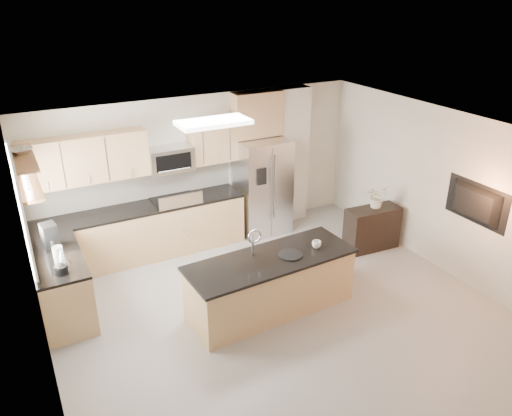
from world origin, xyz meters
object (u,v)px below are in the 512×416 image
coffee_maker (50,237)px  microwave (170,159)px  cup (317,244)px  flower_vase (377,191)px  refrigerator (262,186)px  kettle (62,256)px  credenza (372,228)px  blender (60,262)px  island (271,284)px  range (177,224)px  television (472,204)px  bowl (20,150)px  platter (290,255)px

coffee_maker → microwave: bearing=23.5°
cup → flower_vase: (1.82, 0.85, 0.17)m
microwave → refrigerator: (1.66, -0.17, -0.74)m
kettle → credenza: bearing=-3.0°
blender → island: bearing=-16.6°
refrigerator → flower_vase: (1.44, -1.49, 0.17)m
cup → blender: (-3.36, 0.83, 0.20)m
microwave → refrigerator: size_ratio=0.43×
cup → kettle: 3.48m
range → television: bearing=-41.6°
coffee_maker → television: size_ratio=0.34×
range → television: (3.51, -3.12, 0.88)m
island → range: bearing=100.5°
kettle → television: television is taller
blender → flower_vase: size_ratio=0.65×
cup → range: bearing=118.2°
microwave → credenza: 3.69m
range → coffee_maker: coffee_maker is taller
microwave → bowl: bowl is taller
coffee_maker → television: 6.08m
microwave → television: microwave is taller
television → island: bearing=75.3°
cup → kettle: size_ratio=0.55×
cup → platter: (-0.45, -0.02, -0.04)m
range → microwave: (0.00, 0.12, 1.16)m
cup → refrigerator: bearing=80.8°
range → refrigerator: bearing=-1.6°
credenza → television: bearing=-69.0°
island → television: television is taller
credenza → kettle: size_ratio=3.87×
microwave → platter: 2.78m
range → flower_vase: bearing=-26.4°
television → platter: bearing=75.1°
island → blender: (-2.63, 0.78, 0.67)m
refrigerator → credenza: (1.37, -1.53, -0.51)m
bowl → flower_vase: bearing=-7.8°
range → cup: range is taller
range → island: island is taller
platter → flower_vase: flower_vase is taller
platter → bowl: (-3.08, 1.59, 1.54)m
bowl → credenza: bearing=-8.2°
cup → coffee_maker: 3.74m
coffee_maker → television: bearing=-22.6°
island → credenza: 2.59m
credenza → kettle: bearing=-179.3°
platter → bowl: bearing=152.7°
cup → island: bearing=176.5°
cup → bowl: bowl is taller
refrigerator → bowl: bowl is taller
credenza → television: 1.88m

